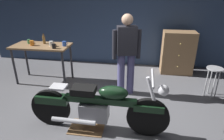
# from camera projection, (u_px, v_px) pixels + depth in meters

# --- Properties ---
(ground_plane) EXTENTS (12.00, 12.00, 0.00)m
(ground_plane) POSITION_uv_depth(u_px,v_px,m) (109.00, 120.00, 3.38)
(ground_plane) COLOR slate
(back_wall) EXTENTS (8.00, 0.12, 3.10)m
(back_wall) POSITION_uv_depth(u_px,v_px,m) (124.00, 10.00, 5.32)
(back_wall) COLOR #384C70
(back_wall) RESTS_ON ground_plane
(workbench) EXTENTS (1.30, 0.64, 0.90)m
(workbench) POSITION_uv_depth(u_px,v_px,m) (42.00, 50.00, 4.51)
(workbench) COLOR #99724C
(workbench) RESTS_ON ground_plane
(motorcycle) EXTENTS (2.19, 0.60, 1.00)m
(motorcycle) POSITION_uv_depth(u_px,v_px,m) (98.00, 106.00, 3.00)
(motorcycle) COLOR black
(motorcycle) RESTS_ON ground_plane
(person_standing) EXTENTS (0.56, 0.30, 1.67)m
(person_standing) POSITION_uv_depth(u_px,v_px,m) (126.00, 52.00, 3.91)
(person_standing) COLOR #545186
(person_standing) RESTS_ON ground_plane
(shop_stool) EXTENTS (0.32, 0.32, 0.64)m
(shop_stool) POSITION_uv_depth(u_px,v_px,m) (214.00, 75.00, 3.94)
(shop_stool) COLOR #B2B2B7
(shop_stool) RESTS_ON ground_plane
(wooden_dresser) EXTENTS (0.80, 0.47, 1.10)m
(wooden_dresser) POSITION_uv_depth(u_px,v_px,m) (178.00, 53.00, 5.07)
(wooden_dresser) COLOR #99724C
(wooden_dresser) RESTS_ON ground_plane
(drip_tray) EXTENTS (0.56, 0.40, 0.01)m
(drip_tray) POSITION_uv_depth(u_px,v_px,m) (87.00, 127.00, 3.20)
(drip_tray) COLOR olive
(drip_tray) RESTS_ON ground_plane
(mug_blue_enamel) EXTENTS (0.12, 0.09, 0.11)m
(mug_blue_enamel) POSITION_uv_depth(u_px,v_px,m) (64.00, 44.00, 4.37)
(mug_blue_enamel) COLOR #2D51AD
(mug_blue_enamel) RESTS_ON workbench
(mug_black_matte) EXTENTS (0.12, 0.08, 0.10)m
(mug_black_matte) POSITION_uv_depth(u_px,v_px,m) (54.00, 46.00, 4.20)
(mug_black_matte) COLOR black
(mug_black_matte) RESTS_ON workbench
(mug_green_speckled) EXTENTS (0.10, 0.07, 0.10)m
(mug_green_speckled) POSITION_uv_depth(u_px,v_px,m) (29.00, 42.00, 4.55)
(mug_green_speckled) COLOR #3D7F4C
(mug_green_speckled) RESTS_ON workbench
(mug_orange_travel) EXTENTS (0.12, 0.09, 0.11)m
(mug_orange_travel) POSITION_uv_depth(u_px,v_px,m) (32.00, 43.00, 4.42)
(mug_orange_travel) COLOR orange
(mug_orange_travel) RESTS_ON workbench
(mug_white_ceramic) EXTENTS (0.12, 0.09, 0.11)m
(mug_white_ceramic) POSITION_uv_depth(u_px,v_px,m) (51.00, 44.00, 4.36)
(mug_white_ceramic) COLOR white
(mug_white_ceramic) RESTS_ON workbench
(bottle) EXTENTS (0.06, 0.06, 0.24)m
(bottle) POSITION_uv_depth(u_px,v_px,m) (44.00, 40.00, 4.54)
(bottle) COLOR olive
(bottle) RESTS_ON workbench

